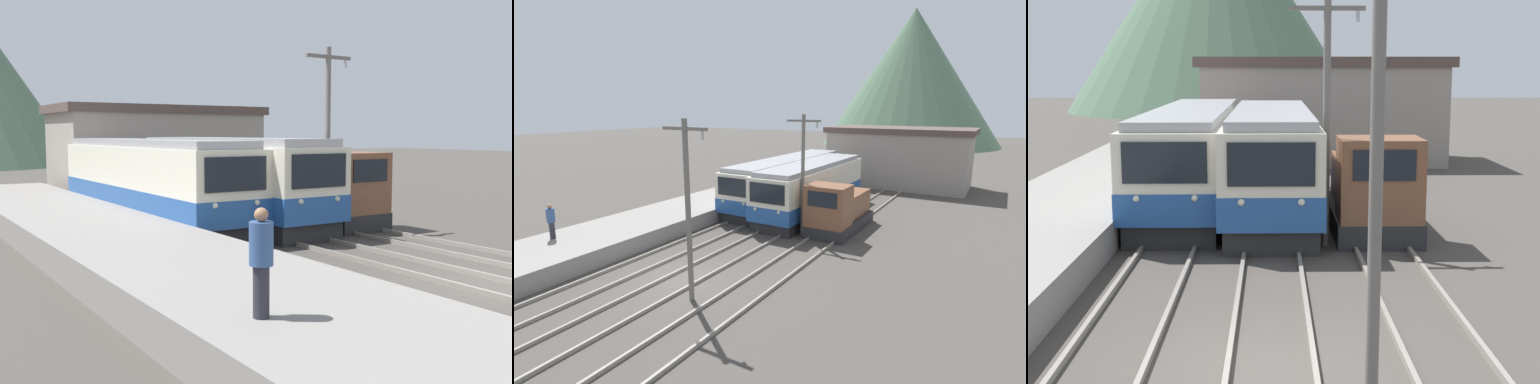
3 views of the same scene
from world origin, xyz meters
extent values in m
plane|color=#47423D|center=(0.00, 0.00, 0.00)|extent=(200.00, 200.00, 0.00)
cube|color=gray|center=(-3.32, 0.00, 0.07)|extent=(0.10, 60.00, 0.14)
cube|color=gray|center=(-1.88, 0.00, 0.07)|extent=(0.10, 60.00, 0.14)
cube|color=gray|center=(-0.52, 0.00, 0.07)|extent=(0.10, 60.00, 0.14)
cube|color=gray|center=(0.92, 0.00, 0.07)|extent=(0.10, 60.00, 0.14)
cube|color=gray|center=(2.48, 0.00, 0.07)|extent=(0.10, 60.00, 0.14)
cube|color=gray|center=(3.92, 0.00, 0.07)|extent=(0.10, 60.00, 0.14)
cube|color=#28282B|center=(-2.60, 14.37, 0.35)|extent=(2.58, 13.32, 0.70)
cube|color=silver|center=(-2.60, 14.37, 1.95)|extent=(2.80, 13.87, 2.50)
cube|color=#235199|center=(-2.60, 14.37, 1.15)|extent=(2.84, 13.91, 0.90)
cube|color=black|center=(-2.60, 7.40, 2.45)|extent=(2.24, 0.06, 1.10)
sphere|color=silver|center=(-3.37, 7.39, 1.50)|extent=(0.18, 0.18, 0.18)
sphere|color=silver|center=(-1.83, 7.39, 1.50)|extent=(0.18, 0.18, 0.18)
cube|color=#939399|center=(-2.60, 14.37, 3.34)|extent=(2.46, 13.32, 0.28)
cube|color=#28282B|center=(0.20, 12.71, 0.35)|extent=(2.58, 11.44, 0.70)
cube|color=silver|center=(0.20, 12.71, 1.98)|extent=(2.80, 11.92, 2.56)
cube|color=#235199|center=(0.20, 12.71, 1.16)|extent=(2.84, 11.96, 0.92)
cube|color=black|center=(0.20, 6.73, 2.49)|extent=(2.24, 0.06, 1.13)
sphere|color=silver|center=(-0.57, 6.72, 1.52)|extent=(0.18, 0.18, 0.18)
sphere|color=silver|center=(0.97, 6.72, 1.52)|extent=(0.18, 0.18, 0.18)
cube|color=#939399|center=(0.20, 12.71, 3.40)|extent=(2.46, 11.44, 0.28)
cube|color=#28282B|center=(3.20, 10.25, 0.35)|extent=(2.40, 5.54, 0.70)
cube|color=brown|center=(3.20, 8.37, 1.85)|extent=(2.28, 1.77, 2.30)
cube|color=black|center=(3.20, 7.46, 2.36)|extent=(1.68, 0.04, 0.83)
cube|color=brown|center=(3.20, 11.14, 1.40)|extent=(1.92, 3.67, 1.40)
cylinder|color=black|center=(3.20, 11.14, 2.35)|extent=(0.16, 0.16, 0.50)
cylinder|color=slate|center=(1.70, -1.19, 3.40)|extent=(0.20, 0.20, 6.80)
cylinder|color=slate|center=(1.70, 8.15, 3.40)|extent=(0.20, 0.20, 6.80)
cube|color=slate|center=(1.70, 8.15, 6.45)|extent=(2.00, 0.12, 0.12)
cylinder|color=#B2B2B7|center=(2.50, 8.15, 6.25)|extent=(0.10, 0.10, 0.30)
cube|color=gray|center=(2.79, 26.00, 2.43)|extent=(12.00, 6.00, 4.87)
cube|color=#51423D|center=(2.79, 26.00, 5.12)|extent=(12.60, 6.30, 0.50)
camera|label=1|loc=(-12.27, -8.71, 3.74)|focal=42.00mm
camera|label=2|loc=(11.44, -11.66, 7.18)|focal=28.00mm
camera|label=3|loc=(0.23, -11.13, 4.97)|focal=50.00mm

